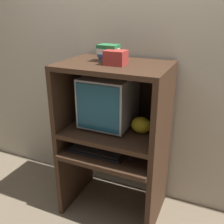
{
  "coord_description": "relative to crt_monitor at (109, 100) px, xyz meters",
  "views": [
    {
      "loc": [
        0.76,
        -1.48,
        1.72
      ],
      "look_at": [
        -0.02,
        0.29,
        0.93
      ],
      "focal_mm": 42.0,
      "sensor_mm": 36.0,
      "label": 1
    }
  ],
  "objects": [
    {
      "name": "book_stack",
      "position": [
        0.01,
        -0.02,
        0.39
      ],
      "size": [
        0.16,
        0.12,
        0.13
      ],
      "color": "#4C4C51",
      "rests_on": "hutch_upper"
    },
    {
      "name": "crt_monitor",
      "position": [
        0.0,
        0.0,
        0.0
      ],
      "size": [
        0.39,
        0.42,
        0.42
      ],
      "color": "#B2B2B7",
      "rests_on": "desk_monitor_shelf"
    },
    {
      "name": "desk_monitor_shelf",
      "position": [
        0.07,
        -0.05,
        -0.26
      ],
      "size": [
        0.82,
        0.59,
        0.18
      ],
      "color": "#382316",
      "rests_on": "desk_base"
    },
    {
      "name": "keyboard",
      "position": [
        -0.03,
        -0.19,
        -0.38
      ],
      "size": [
        0.47,
        0.16,
        0.03
      ],
      "color": "black",
      "rests_on": "desk_base"
    },
    {
      "name": "storage_box",
      "position": [
        0.1,
        -0.1,
        0.37
      ],
      "size": [
        0.15,
        0.13,
        0.1
      ],
      "color": "maroon",
      "rests_on": "hutch_upper"
    },
    {
      "name": "mouse",
      "position": [
        0.28,
        -0.19,
        -0.38
      ],
      "size": [
        0.06,
        0.04,
        0.03
      ],
      "color": "black",
      "rests_on": "desk_base"
    },
    {
      "name": "wall_back",
      "position": [
        0.07,
        0.3,
        0.29
      ],
      "size": [
        6.0,
        0.06,
        2.6
      ],
      "color": "#B2A893",
      "rests_on": "ground_plane"
    },
    {
      "name": "hutch_upper",
      "position": [
        0.07,
        -0.02,
        0.14
      ],
      "size": [
        0.82,
        0.59,
        0.53
      ],
      "color": "#382316",
      "rests_on": "desk_monitor_shelf"
    },
    {
      "name": "snack_bag",
      "position": [
        0.29,
        -0.04,
        -0.15
      ],
      "size": [
        0.16,
        0.12,
        0.13
      ],
      "color": "gold",
      "rests_on": "desk_monitor_shelf"
    },
    {
      "name": "desk_base",
      "position": [
        0.07,
        -0.08,
        -0.63
      ],
      "size": [
        0.82,
        0.61,
        0.62
      ],
      "color": "#382316",
      "rests_on": "ground_plane"
    }
  ]
}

